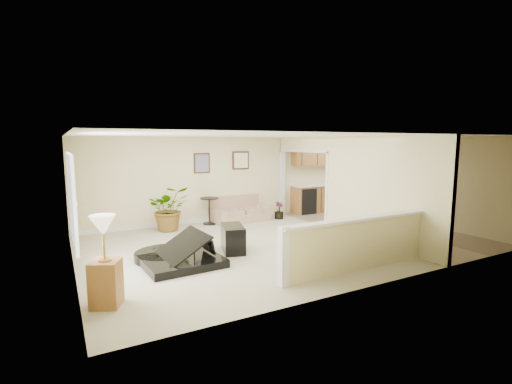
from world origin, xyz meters
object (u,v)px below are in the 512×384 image
piano (177,235)px  lamp_stand (105,268)px  palm_plant (169,209)px  loveseat (239,208)px  small_plant (279,212)px  accent_table (209,207)px  piano_bench (233,238)px

piano → lamp_stand: 1.99m
palm_plant → loveseat: bearing=6.8°
small_plant → loveseat: bearing=162.6°
small_plant → lamp_stand: lamp_stand is taller
loveseat → accent_table: (-0.96, -0.05, 0.13)m
loveseat → lamp_stand: lamp_stand is taller
loveseat → palm_plant: 2.21m
small_plant → lamp_stand: 6.79m
piano_bench → loveseat: bearing=62.1°
accent_table → lamp_stand: size_ratio=0.58×
piano_bench → small_plant: (2.70, 2.44, -0.06)m
accent_table → lamp_stand: lamp_stand is taller
piano → accent_table: size_ratio=2.36×
loveseat → lamp_stand: (-4.24, -4.41, 0.20)m
loveseat → palm_plant: palm_plant is taller
accent_table → loveseat: bearing=3.3°
piano → loveseat: (2.79, 3.05, -0.21)m
accent_table → small_plant: accent_table is taller
palm_plant → small_plant: (3.38, -0.12, -0.37)m
loveseat → small_plant: loveseat is taller
piano_bench → palm_plant: size_ratio=0.71×
piano → small_plant: 4.81m
piano_bench → palm_plant: 2.66m
loveseat → small_plant: 1.27m
piano_bench → small_plant: piano_bench is taller
palm_plant → small_plant: palm_plant is taller
piano_bench → lamp_stand: size_ratio=0.64×
palm_plant → small_plant: 3.40m
loveseat → palm_plant: bearing=-177.3°
accent_table → small_plant: size_ratio=1.47×
lamp_stand → small_plant: bearing=36.5°
palm_plant → lamp_stand: size_ratio=0.90×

